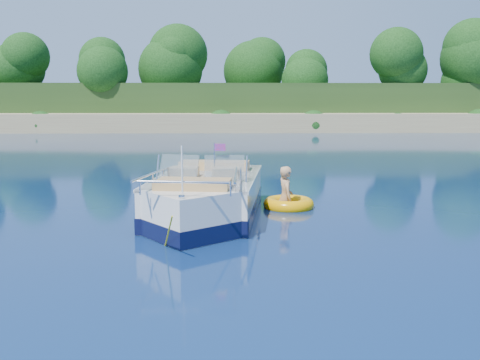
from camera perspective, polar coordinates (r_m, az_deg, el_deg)
The scene contains 6 objects.
ground at distance 8.60m, azimuth -11.41°, elevation -9.60°, with size 160.00×160.00×0.00m, color #08163E.
shoreline at distance 71.84m, azimuth -2.44°, elevation 7.28°, with size 170.00×59.00×6.00m.
treeline at distance 49.16m, azimuth -2.99°, elevation 11.98°, with size 150.00×7.12×8.19m.
motorboat at distance 12.02m, azimuth -3.78°, elevation -2.21°, with size 2.74×6.29×2.10m.
tow_tube at distance 13.30m, azimuth 5.20°, elevation -2.58°, with size 1.65×1.65×0.33m.
boy at distance 13.25m, azimuth 4.81°, elevation -3.00°, with size 0.58×0.38×1.60m, color tan.
Camera 1 is at (1.51, -8.03, 2.67)m, focal length 40.00 mm.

